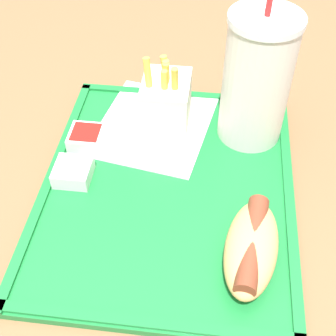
{
  "coord_description": "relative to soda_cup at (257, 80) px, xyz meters",
  "views": [
    {
      "loc": [
        0.39,
        0.06,
        1.19
      ],
      "look_at": [
        -0.0,
        0.02,
        0.78
      ],
      "focal_mm": 50.0,
      "sensor_mm": 36.0,
      "label": 1
    }
  ],
  "objects": [
    {
      "name": "fries_carton",
      "position": [
        -0.0,
        -0.12,
        -0.05
      ],
      "size": [
        0.08,
        0.06,
        0.11
      ],
      "color": "silver",
      "rests_on": "food_tray"
    },
    {
      "name": "soda_cup",
      "position": [
        0.0,
        0.0,
        0.0
      ],
      "size": [
        0.09,
        0.09,
        0.21
      ],
      "color": "silver",
      "rests_on": "food_tray"
    },
    {
      "name": "sauce_cup_mayo",
      "position": [
        0.12,
        -0.22,
        -0.08
      ],
      "size": [
        0.05,
        0.05,
        0.02
      ],
      "color": "silver",
      "rests_on": "food_tray"
    },
    {
      "name": "dining_table",
      "position": [
        0.12,
        -0.12,
        -0.47
      ],
      "size": [
        1.38,
        0.85,
        0.74
      ],
      "color": "brown",
      "rests_on": "ground_plane"
    },
    {
      "name": "hot_dog_far",
      "position": [
        0.21,
        0.0,
        -0.07
      ],
      "size": [
        0.13,
        0.07,
        0.04
      ],
      "color": "tan",
      "rests_on": "food_tray"
    },
    {
      "name": "sauce_cup_ketchup",
      "position": [
        0.05,
        -0.22,
        -0.08
      ],
      "size": [
        0.05,
        0.05,
        0.02
      ],
      "color": "silver",
      "rests_on": "food_tray"
    },
    {
      "name": "paper_napkin",
      "position": [
        0.0,
        -0.13,
        -0.09
      ],
      "size": [
        0.2,
        0.18,
        0.0
      ],
      "color": "white",
      "rests_on": "food_tray"
    },
    {
      "name": "food_tray",
      "position": [
        0.11,
        -0.1,
        -0.09
      ],
      "size": [
        0.39,
        0.31,
        0.01
      ],
      "color": "#197233",
      "rests_on": "dining_table"
    }
  ]
}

